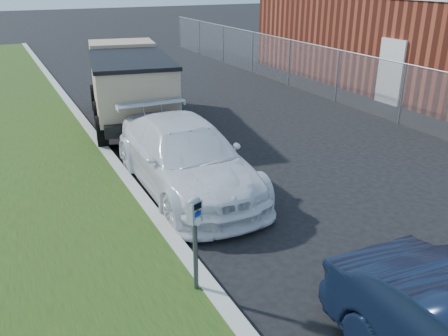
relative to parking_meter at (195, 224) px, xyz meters
name	(u,v)px	position (x,y,z in m)	size (l,w,h in m)	color
ground	(317,224)	(2.78, 0.91, -1.16)	(120.00, 120.00, 0.00)	black
chainlink_fence	(338,66)	(8.78, 7.91, 0.10)	(0.06, 30.06, 30.00)	slate
brick_building	(441,29)	(14.78, 8.91, 0.97)	(9.20, 14.20, 4.17)	maroon
parking_meter	(195,224)	(0.00, 0.00, 0.00)	(0.23, 0.19, 1.42)	#3F4247
white_wagon	(186,157)	(1.25, 3.42, -0.45)	(1.99, 4.89, 1.42)	white
dump_truck	(129,81)	(1.61, 8.79, 0.07)	(3.02, 5.85, 2.19)	black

